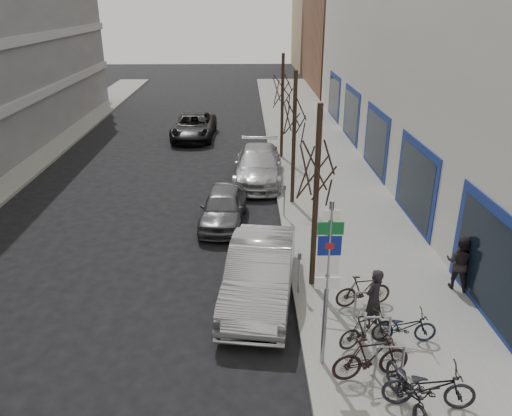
{
  "coord_description": "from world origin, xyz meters",
  "views": [
    {
      "loc": [
        0.65,
        -9.3,
        7.95
      ],
      "look_at": [
        0.97,
        4.92,
        2.0
      ],
      "focal_mm": 35.0,
      "sensor_mm": 36.0,
      "label": 1
    }
  ],
  "objects_px": {
    "meter_back": "(276,156)",
    "bike_near_left": "(409,387)",
    "meter_front": "(299,269)",
    "bike_mid_curb": "(404,324)",
    "parked_car_back": "(258,165)",
    "bike_mid_inner": "(366,329)",
    "bike_rack": "(377,327)",
    "tree_far": "(283,82)",
    "bike_far_curb": "(430,384)",
    "pedestrian_near": "(374,298)",
    "pedestrian_far": "(460,262)",
    "parked_car_front": "(260,273)",
    "bike_far_inner": "(363,290)",
    "bike_near_right": "(371,357)",
    "parked_car_mid": "(223,207)",
    "lane_car": "(194,126)",
    "highway_sign_pole": "(327,276)",
    "tree_near": "(318,155)",
    "meter_mid": "(284,198)",
    "tree_mid": "(295,107)"
  },
  "relations": [
    {
      "from": "meter_front",
      "to": "bike_near_right",
      "type": "bearing_deg",
      "value": -70.72
    },
    {
      "from": "tree_mid",
      "to": "parked_car_mid",
      "type": "bearing_deg",
      "value": -147.44
    },
    {
      "from": "bike_far_curb",
      "to": "lane_car",
      "type": "relative_size",
      "value": 0.36
    },
    {
      "from": "bike_mid_inner",
      "to": "lane_car",
      "type": "bearing_deg",
      "value": -4.74
    },
    {
      "from": "bike_mid_curb",
      "to": "pedestrian_near",
      "type": "distance_m",
      "value": 0.97
    },
    {
      "from": "tree_near",
      "to": "pedestrian_near",
      "type": "bearing_deg",
      "value": -58.9
    },
    {
      "from": "meter_front",
      "to": "meter_back",
      "type": "distance_m",
      "value": 11.0
    },
    {
      "from": "bike_rack",
      "to": "bike_near_left",
      "type": "xyz_separation_m",
      "value": [
        0.1,
        -2.11,
        0.08
      ]
    },
    {
      "from": "meter_front",
      "to": "pedestrian_far",
      "type": "xyz_separation_m",
      "value": [
        4.65,
        0.18,
        0.06
      ]
    },
    {
      "from": "bike_far_curb",
      "to": "parked_car_front",
      "type": "xyz_separation_m",
      "value": [
        -3.33,
        4.34,
        0.1
      ]
    },
    {
      "from": "meter_front",
      "to": "bike_mid_curb",
      "type": "xyz_separation_m",
      "value": [
        2.35,
        -2.27,
        -0.28
      ]
    },
    {
      "from": "bike_rack",
      "to": "parked_car_front",
      "type": "relative_size",
      "value": 0.45
    },
    {
      "from": "bike_mid_inner",
      "to": "bike_far_curb",
      "type": "height_order",
      "value": "bike_far_curb"
    },
    {
      "from": "lane_car",
      "to": "tree_near",
      "type": "bearing_deg",
      "value": -71.92
    },
    {
      "from": "bike_mid_inner",
      "to": "tree_mid",
      "type": "bearing_deg",
      "value": -15.41
    },
    {
      "from": "bike_far_curb",
      "to": "bike_mid_curb",
      "type": "bearing_deg",
      "value": 3.64
    },
    {
      "from": "tree_near",
      "to": "bike_near_right",
      "type": "bearing_deg",
      "value": -79.0
    },
    {
      "from": "tree_far",
      "to": "lane_car",
      "type": "bearing_deg",
      "value": 137.8
    },
    {
      "from": "meter_front",
      "to": "bike_far_curb",
      "type": "bearing_deg",
      "value": -63.21
    },
    {
      "from": "meter_front",
      "to": "lane_car",
      "type": "height_order",
      "value": "lane_car"
    },
    {
      "from": "bike_mid_curb",
      "to": "parked_car_mid",
      "type": "distance_m",
      "value": 8.84
    },
    {
      "from": "tree_far",
      "to": "pedestrian_far",
      "type": "xyz_separation_m",
      "value": [
        4.2,
        -13.32,
        -3.12
      ]
    },
    {
      "from": "lane_car",
      "to": "pedestrian_far",
      "type": "xyz_separation_m",
      "value": [
        9.29,
        -17.94,
        0.25
      ]
    },
    {
      "from": "bike_rack",
      "to": "tree_mid",
      "type": "xyz_separation_m",
      "value": [
        -1.2,
        9.4,
        3.44
      ]
    },
    {
      "from": "parked_car_front",
      "to": "bike_far_inner",
      "type": "bearing_deg",
      "value": -5.02
    },
    {
      "from": "meter_mid",
      "to": "bike_far_curb",
      "type": "xyz_separation_m",
      "value": [
        2.22,
        -9.9,
        -0.19
      ]
    },
    {
      "from": "bike_far_inner",
      "to": "bike_mid_inner",
      "type": "bearing_deg",
      "value": 160.56
    },
    {
      "from": "tree_mid",
      "to": "bike_mid_inner",
      "type": "distance_m",
      "value": 10.07
    },
    {
      "from": "tree_far",
      "to": "bike_far_curb",
      "type": "distance_m",
      "value": 18.3
    },
    {
      "from": "bike_rack",
      "to": "tree_mid",
      "type": "distance_m",
      "value": 10.08
    },
    {
      "from": "meter_back",
      "to": "bike_near_left",
      "type": "bearing_deg",
      "value": -83.55
    },
    {
      "from": "bike_rack",
      "to": "tree_near",
      "type": "xyz_separation_m",
      "value": [
        -1.2,
        2.9,
        3.44
      ]
    },
    {
      "from": "tree_near",
      "to": "bike_mid_inner",
      "type": "relative_size",
      "value": 3.63
    },
    {
      "from": "bike_far_curb",
      "to": "lane_car",
      "type": "distance_m",
      "value": 23.54
    },
    {
      "from": "highway_sign_pole",
      "to": "pedestrian_far",
      "type": "distance_m",
      "value": 5.63
    },
    {
      "from": "parked_car_back",
      "to": "bike_far_inner",
      "type": "bearing_deg",
      "value": -73.08
    },
    {
      "from": "parked_car_back",
      "to": "bike_mid_inner",
      "type": "bearing_deg",
      "value": -76.24
    },
    {
      "from": "bike_far_curb",
      "to": "bike_far_inner",
      "type": "distance_m",
      "value": 3.74
    },
    {
      "from": "tree_far",
      "to": "parked_car_front",
      "type": "distance_m",
      "value": 14.03
    },
    {
      "from": "meter_mid",
      "to": "bike_mid_inner",
      "type": "bearing_deg",
      "value": -80.03
    },
    {
      "from": "bike_far_curb",
      "to": "parked_car_mid",
      "type": "height_order",
      "value": "parked_car_mid"
    },
    {
      "from": "tree_far",
      "to": "pedestrian_far",
      "type": "relative_size",
      "value": 3.31
    },
    {
      "from": "highway_sign_pole",
      "to": "parked_car_back",
      "type": "xyz_separation_m",
      "value": [
        -1.14,
        13.03,
        -1.68
      ]
    },
    {
      "from": "pedestrian_far",
      "to": "meter_back",
      "type": "bearing_deg",
      "value": -29.91
    },
    {
      "from": "bike_far_curb",
      "to": "parked_car_front",
      "type": "distance_m",
      "value": 5.48
    },
    {
      "from": "bike_mid_inner",
      "to": "parked_car_mid",
      "type": "relative_size",
      "value": 0.38
    },
    {
      "from": "bike_rack",
      "to": "tree_far",
      "type": "xyz_separation_m",
      "value": [
        -1.2,
        15.9,
        3.44
      ]
    },
    {
      "from": "meter_mid",
      "to": "meter_back",
      "type": "xyz_separation_m",
      "value": [
        0.0,
        5.5,
        0.0
      ]
    },
    {
      "from": "bike_near_left",
      "to": "lane_car",
      "type": "xyz_separation_m",
      "value": [
        -6.39,
        22.62,
        -0.01
      ]
    },
    {
      "from": "lane_car",
      "to": "meter_front",
      "type": "bearing_deg",
      "value": -73.67
    }
  ]
}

